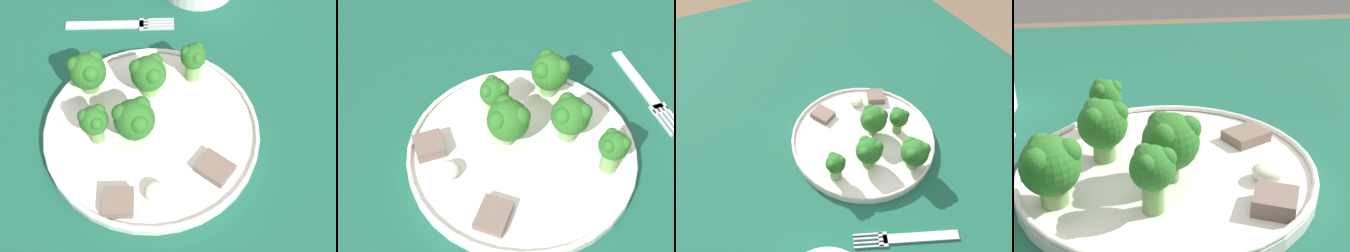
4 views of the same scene
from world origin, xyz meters
TOP-DOWN VIEW (x-y plane):
  - table at (0.00, 0.00)m, footprint 1.39×1.13m
  - dinner_plate at (0.04, -0.08)m, footprint 0.28×0.28m
  - fork at (-0.17, -0.04)m, footprint 0.09×0.16m
  - broccoli_floret_near_rim_left at (-0.02, 0.01)m, footprint 0.04×0.03m
  - broccoli_floret_center_left at (0.04, -0.10)m, footprint 0.05×0.05m
  - broccoli_floret_back_left at (0.02, -0.15)m, footprint 0.04×0.04m
  - broccoli_floret_front_left at (-0.02, -0.06)m, footprint 0.05×0.05m
  - broccoli_floret_center_back at (-0.06, -0.13)m, footprint 0.05×0.05m
  - meat_slice_front_slice at (0.12, -0.16)m, footprint 0.05×0.05m
  - meat_slice_middle_slice at (0.13, -0.04)m, footprint 0.05×0.05m
  - sauce_dollop at (0.13, -0.12)m, footprint 0.03×0.03m

SIDE VIEW (x-z plane):
  - table at x=0.00m, z-range 0.29..1.05m
  - fork at x=-0.17m, z-range 0.75..0.76m
  - dinner_plate at x=0.04m, z-range 0.75..0.77m
  - meat_slice_middle_slice at x=0.13m, z-range 0.76..0.78m
  - meat_slice_front_slice at x=0.12m, z-range 0.76..0.78m
  - sauce_dollop at x=0.13m, z-range 0.76..0.78m
  - broccoli_floret_center_back at x=-0.06m, z-range 0.77..0.83m
  - broccoli_floret_near_rim_left at x=-0.02m, z-range 0.77..0.83m
  - broccoli_floret_front_left at x=-0.02m, z-range 0.77..0.83m
  - broccoli_floret_back_left at x=0.02m, z-range 0.77..0.83m
  - broccoli_floret_center_left at x=0.04m, z-range 0.77..0.84m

